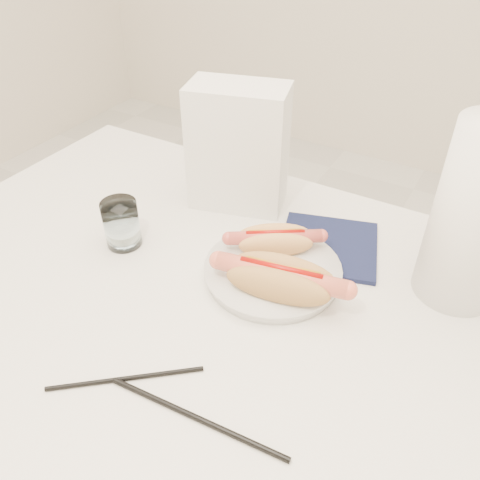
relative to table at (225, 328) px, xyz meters
The scene contains 10 objects.
table is the anchor object (origin of this frame).
plate 0.12m from the table, 67.23° to the left, with size 0.22×0.22×0.02m, color white.
hotdog_left 0.17m from the table, 82.40° to the left, with size 0.14×0.12×0.04m.
hotdog_right 0.13m from the table, 33.71° to the left, with size 0.20×0.11×0.05m.
water_glass 0.26m from the table, behind, with size 0.06×0.06×0.09m, color white.
chopstick_near 0.20m from the table, 100.93° to the right, with size 0.01×0.01×0.20m, color black.
chopstick_far 0.21m from the table, 68.16° to the right, with size 0.01×0.01×0.25m, color black.
napkin_box 0.34m from the table, 115.77° to the left, with size 0.18×0.10×0.24m, color white.
navy_napkin 0.23m from the table, 66.75° to the left, with size 0.17×0.17×0.01m, color #111635.
paper_towel_roll 0.42m from the table, 34.62° to the left, with size 0.13×0.13×0.28m, color white.
Camera 1 is at (0.29, -0.45, 1.29)m, focal length 36.52 mm.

